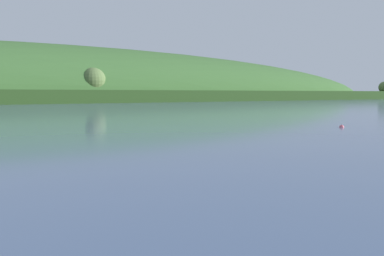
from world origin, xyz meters
The scene contains 2 objects.
far_shoreline_hill centered at (11.89, 215.31, 0.25)m, with size 593.47×131.45×55.21m.
mooring_buoy_foreground centered at (24.01, 50.89, 0.00)m, with size 0.57×0.57×0.65m.
Camera 1 is at (-12.75, 17.90, 4.07)m, focal length 36.16 mm.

